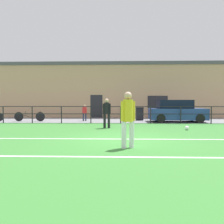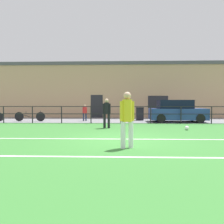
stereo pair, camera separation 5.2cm
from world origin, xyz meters
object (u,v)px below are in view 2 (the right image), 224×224
player_goalkeeper (107,111)px  player_striker (127,116)px  soccer_ball_match (187,128)px  trash_bin_0 (140,114)px  spectator_child (85,112)px  bicycle_parked_1 (30,116)px  parked_car_red (177,112)px

player_goalkeeper → player_striker: size_ratio=0.94×
soccer_ball_match → trash_bin_0: 5.93m
spectator_child → bicycle_parked_1: 4.06m
player_goalkeeper → trash_bin_0: (2.30, 4.96, -0.38)m
player_goalkeeper → bicycle_parked_1: 7.08m
player_striker → parked_car_red: (3.87, 8.56, -0.21)m
player_goalkeeper → player_striker: bearing=110.2°
player_striker → trash_bin_0: bearing=-119.3°
player_striker → trash_bin_0: 9.95m
player_striker → bicycle_parked_1: (-6.84, 8.72, -0.59)m
player_goalkeeper → bicycle_parked_1: size_ratio=0.70×
soccer_ball_match → bicycle_parked_1: bicycle_parked_1 is taller
player_goalkeeper → soccer_ball_match: bearing=-179.7°
bicycle_parked_1 → trash_bin_0: bearing=7.8°
player_goalkeeper → soccer_ball_match: 4.23m
spectator_child → parked_car_red: size_ratio=0.31×
player_goalkeeper → soccer_ball_match: size_ratio=7.59×
player_goalkeeper → soccer_ball_match: player_goalkeeper is taller
trash_bin_0 → bicycle_parked_1: bearing=-172.2°
spectator_child → player_goalkeeper: bearing=108.1°
spectator_child → bicycle_parked_1: (-4.03, -0.42, -0.34)m
bicycle_parked_1 → trash_bin_0: (8.23, 1.12, 0.16)m
player_striker → spectator_child: size_ratio=1.39×
parked_car_red → trash_bin_0: parked_car_red is taller
bicycle_parked_1 → spectator_child: bearing=5.9°
soccer_ball_match → bicycle_parked_1: 11.00m
player_goalkeeper → bicycle_parked_1: player_goalkeeper is taller
parked_car_red → bicycle_parked_1: size_ratio=1.70×
player_goalkeeper → parked_car_red: size_ratio=0.41×
parked_car_red → bicycle_parked_1: bearing=179.2°
player_goalkeeper → trash_bin_0: player_goalkeeper is taller
player_striker → parked_car_red: player_striker is taller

